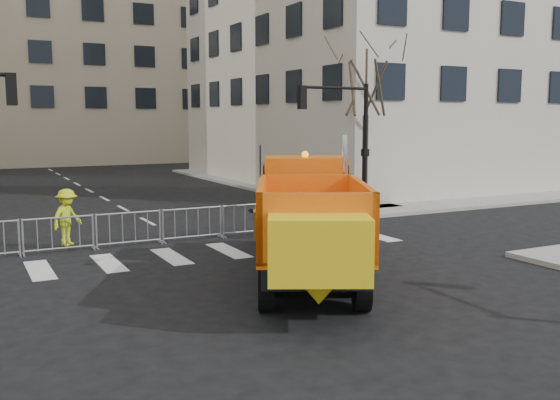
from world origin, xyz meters
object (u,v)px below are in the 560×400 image
cop_c (324,213)px  worker (67,217)px  plow_truck (309,219)px  cop_a (284,219)px  cop_b (261,212)px  newspaper_box (313,202)px

cop_c → worker: size_ratio=1.07×
plow_truck → cop_c: (3.17, 4.45, -0.66)m
cop_a → cop_b: 1.58m
cop_c → cop_b: bearing=-101.0°
plow_truck → cop_b: (1.43, 5.64, -0.69)m
plow_truck → cop_b: 5.86m
cop_a → cop_b: (-0.03, 1.58, -0.01)m
cop_a → worker: worker is taller
cop_b → cop_c: size_ratio=0.98×
worker → cop_c: bearing=-55.4°
cop_a → newspaper_box: size_ratio=1.64×
cop_a → plow_truck: bearing=51.1°
cop_b → newspaper_box: size_ratio=1.63×
newspaper_box → plow_truck: bearing=-110.0°
plow_truck → cop_b: bearing=12.7°
cop_a → newspaper_box: bearing=-149.0°
worker → newspaper_box: worker is taller
cop_b → plow_truck: bearing=75.2°
cop_a → cop_b: size_ratio=1.01×
plow_truck → cop_a: plow_truck is taller
worker → newspaper_box: (9.61, 1.57, -0.31)m
worker → newspaper_box: 9.74m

